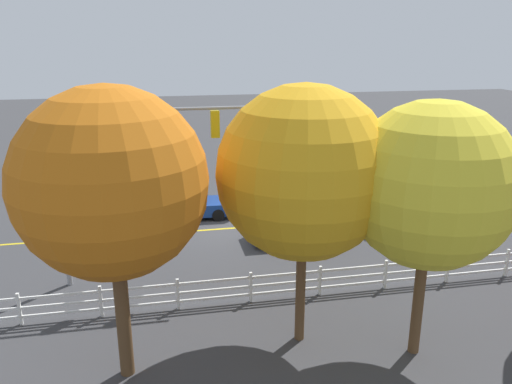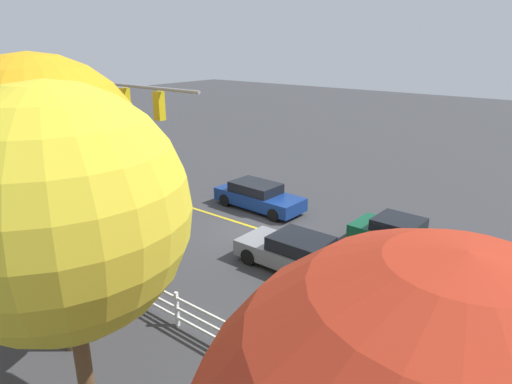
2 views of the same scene
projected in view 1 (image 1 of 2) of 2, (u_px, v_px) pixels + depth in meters
ground_plane at (216, 229)px, 25.09m from camera, size 120.00×120.00×0.00m
lane_center_stripe at (293, 224)px, 25.84m from camera, size 28.00×0.16×0.01m
signal_assembly at (124, 156)px, 18.50m from camera, size 7.92×0.38×7.08m
car_0 at (185, 205)px, 26.59m from camera, size 4.83×2.03×1.36m
car_1 at (413, 216)px, 25.05m from camera, size 4.87×2.13×1.32m
car_2 at (324, 198)px, 27.83m from camera, size 4.16×2.07×1.38m
car_3 at (300, 226)px, 23.67m from camera, size 4.62×1.98×1.35m
white_rail_fence at (320, 280)px, 18.59m from camera, size 26.10×0.10×1.15m
tree_0 at (431, 185)px, 13.84m from camera, size 4.71×4.71×7.65m
tree_1 at (304, 173)px, 14.45m from camera, size 5.11×5.11×8.02m
tree_2 at (111, 183)px, 12.74m from camera, size 4.98×4.98×8.15m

